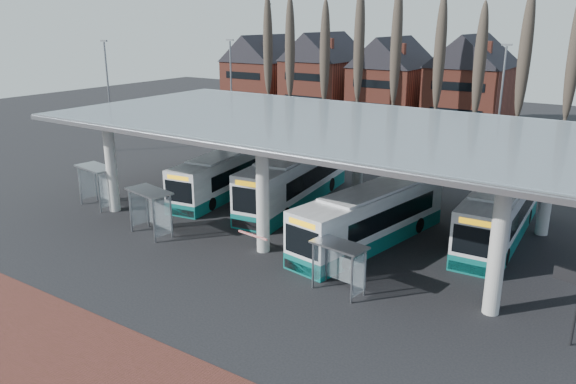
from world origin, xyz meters
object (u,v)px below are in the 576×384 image
Objects in this scene: bus_1 at (295,179)px; shelter_1 at (152,202)px; shelter_0 at (98,177)px; bus_2 at (371,218)px; bus_3 at (500,212)px; bus_0 at (225,175)px; shelter_2 at (341,256)px.

bus_1 reaches higher than shelter_1.
shelter_0 reaches higher than shelter_1.
bus_1 reaches higher than bus_2.
shelter_0 is (-23.56, -8.91, 0.47)m from bus_3.
bus_2 is at bearing 38.06° from shelter_1.
bus_1 is (5.14, 1.18, 0.18)m from bus_0.
shelter_1 is (-3.61, -9.53, 0.34)m from bus_1.
bus_2 is 18.34m from shelter_0.
shelter_0 is 6.96m from shelter_1.
bus_1 is 13.23m from bus_3.
bus_0 reaches higher than shelter_0.
bus_0 is 0.95× the size of bus_2.
shelter_0 reaches higher than shelter_2.
shelter_1 is at bearing -4.63° from shelter_0.
shelter_2 is (1.37, -6.05, 0.23)m from bus_2.
bus_0 is 3.57× the size of shelter_1.
bus_0 is at bearing 111.02° from shelter_1.
shelter_2 is (14.00, -8.65, 0.29)m from bus_0.
bus_3 is (13.19, 1.00, -0.08)m from bus_1.
bus_1 is at bearing 4.91° from bus_0.
bus_0 is at bearing 61.01° from shelter_0.
bus_0 reaches higher than shelter_2.
shelter_1 is 12.48m from shelter_2.
bus_3 reaches higher than bus_2.
bus_2 is 6.21m from shelter_2.
bus_3 is at bearing 49.52° from bus_2.
shelter_1 is (-16.80, -10.53, 0.43)m from bus_3.
shelter_2 is at bearing 9.30° from shelter_1.
bus_2 reaches higher than shelter_2.
shelter_1 is at bearing -173.62° from shelter_2.
bus_3 reaches higher than bus_0.
bus_0 is 4.12× the size of shelter_2.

